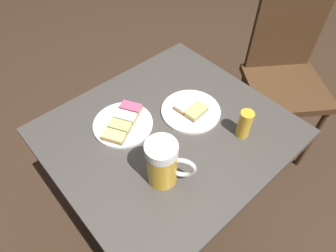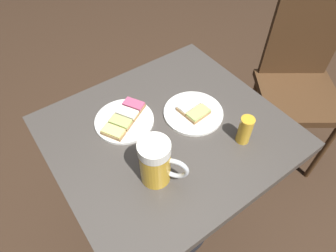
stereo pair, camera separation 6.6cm
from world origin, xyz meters
The scene contains 7 objects.
ground_plane centered at (0.00, 0.00, 0.00)m, with size 6.00×6.00×0.00m, color #382619.
cafe_table centered at (0.00, 0.00, 0.56)m, with size 0.77×0.70×0.72m.
plate_near centered at (-0.10, 0.12, 0.74)m, with size 0.20×0.20×0.03m.
plate_far centered at (0.12, 0.01, 0.73)m, with size 0.21×0.21×0.03m.
beer_mug centered at (-0.13, -0.13, 0.80)m, with size 0.11×0.13×0.16m.
beer_glass_small centered at (0.17, -0.18, 0.78)m, with size 0.04×0.04×0.10m, color gold.
cafe_chair centered at (0.81, 0.01, 0.54)m, with size 0.53×0.53×0.92m.
Camera 1 is at (-0.42, -0.47, 1.49)m, focal length 31.33 mm.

